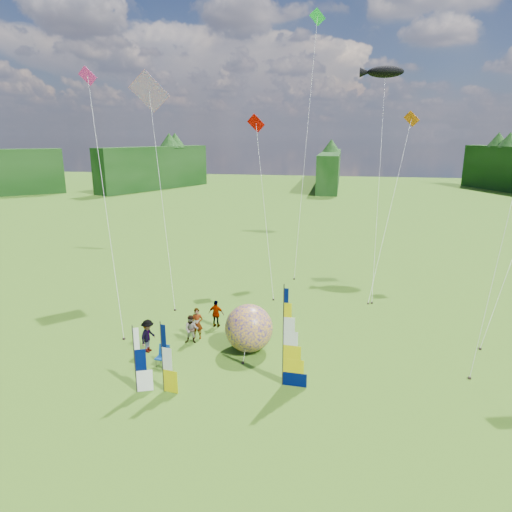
% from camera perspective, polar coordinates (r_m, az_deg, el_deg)
% --- Properties ---
extents(ground, '(220.00, 220.00, 0.00)m').
position_cam_1_polar(ground, '(19.90, 0.74, -18.70)').
color(ground, '#567C20').
rests_on(ground, ground).
extents(treeline_ring, '(210.00, 210.00, 8.00)m').
position_cam_1_polar(treeline_ring, '(17.99, 0.78, -8.04)').
color(treeline_ring, '#25491D').
rests_on(treeline_ring, ground).
extents(feather_banner_main, '(1.27, 0.16, 4.65)m').
position_cam_1_polar(feather_banner_main, '(20.51, 3.42, -10.18)').
color(feather_banner_main, '#000A44').
rests_on(feather_banner_main, ground).
extents(side_banner_left, '(0.91, 0.24, 3.21)m').
position_cam_1_polar(side_banner_left, '(20.74, -11.65, -12.40)').
color(side_banner_left, '#DAC805').
rests_on(side_banner_left, ground).
extents(side_banner_far, '(0.89, 0.43, 3.06)m').
position_cam_1_polar(side_banner_far, '(20.96, -14.92, -12.52)').
color(side_banner_far, white).
rests_on(side_banner_far, ground).
extents(bol_inflatable, '(3.04, 3.04, 2.51)m').
position_cam_1_polar(bol_inflatable, '(24.06, -0.90, -9.00)').
color(bol_inflatable, navy).
rests_on(bol_inflatable, ground).
extents(spectator_a, '(0.70, 0.51, 1.78)m').
position_cam_1_polar(spectator_a, '(25.72, -7.37, -8.37)').
color(spectator_a, '#66594C').
rests_on(spectator_a, ground).
extents(spectator_b, '(0.81, 0.48, 1.58)m').
position_cam_1_polar(spectator_b, '(25.27, -8.07, -9.07)').
color(spectator_b, '#66594C').
rests_on(spectator_b, ground).
extents(spectator_c, '(0.58, 1.19, 1.77)m').
position_cam_1_polar(spectator_c, '(24.71, -13.35, -9.69)').
color(spectator_c, '#66594C').
rests_on(spectator_c, ground).
extents(spectator_d, '(1.00, 0.50, 1.64)m').
position_cam_1_polar(spectator_d, '(27.10, -4.99, -7.21)').
color(spectator_d, '#66594C').
rests_on(spectator_d, ground).
extents(camp_chair, '(0.67, 0.67, 1.05)m').
position_cam_1_polar(camp_chair, '(23.28, -11.66, -12.18)').
color(camp_chair, navy).
rests_on(camp_chair, ground).
extents(kite_whale, '(10.12, 17.23, 17.88)m').
position_cam_1_polar(kite_whale, '(36.68, 15.27, 11.22)').
color(kite_whale, black).
rests_on(kite_whale, ground).
extents(kite_rainbow_delta, '(11.20, 13.59, 16.48)m').
position_cam_1_polar(kite_rainbow_delta, '(32.17, -11.86, 9.71)').
color(kite_rainbow_delta, '#F3582F').
rests_on(kite_rainbow_delta, ground).
extents(kite_parafoil, '(8.01, 10.78, 16.29)m').
position_cam_1_polar(kite_parafoil, '(25.29, 29.30, 6.53)').
color(kite_parafoil, red).
rests_on(kite_parafoil, ground).
extents(small_kite_red, '(6.40, 9.98, 13.04)m').
position_cam_1_polar(small_kite_red, '(33.38, 1.04, 7.23)').
color(small_kite_red, '#E00500').
rests_on(small_kite_red, ground).
extents(small_kite_orange, '(9.60, 13.11, 13.27)m').
position_cam_1_polar(small_kite_orange, '(35.01, 16.66, 7.17)').
color(small_kite_orange, '#EB5D0C').
rests_on(small_kite_orange, ground).
extents(small_kite_pink, '(8.04, 10.19, 15.69)m').
position_cam_1_polar(small_kite_pink, '(29.04, -18.51, 7.93)').
color(small_kite_pink, '#C8207B').
rests_on(small_kite_pink, ground).
extents(small_kite_green, '(5.27, 12.81, 22.13)m').
position_cam_1_polar(small_kite_green, '(39.21, 6.34, 14.97)').
color(small_kite_green, green).
rests_on(small_kite_green, ground).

